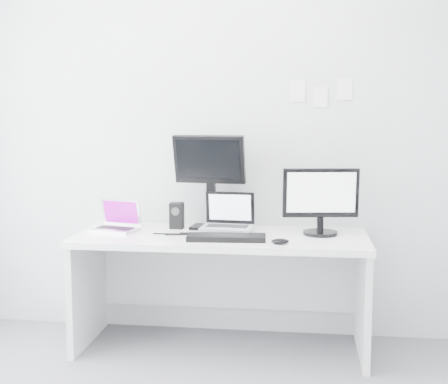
# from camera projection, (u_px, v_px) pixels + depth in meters

# --- Properties ---
(back_wall) EXTENTS (3.60, 0.00, 3.60)m
(back_wall) POSITION_uv_depth(u_px,v_px,m) (228.00, 133.00, 4.10)
(back_wall) COLOR silver
(back_wall) RESTS_ON ground
(desk) EXTENTS (1.80, 0.70, 0.73)m
(desk) POSITION_uv_depth(u_px,v_px,m) (221.00, 292.00, 3.87)
(desk) COLOR white
(desk) RESTS_ON ground
(macbook) EXTENTS (0.32, 0.27, 0.21)m
(macbook) POSITION_uv_depth(u_px,v_px,m) (114.00, 215.00, 3.94)
(macbook) COLOR silver
(macbook) RESTS_ON desk
(speaker) EXTENTS (0.11, 0.11, 0.17)m
(speaker) POSITION_uv_depth(u_px,v_px,m) (177.00, 216.00, 4.04)
(speaker) COLOR black
(speaker) RESTS_ON desk
(dell_laptop) EXTENTS (0.33, 0.27, 0.26)m
(dell_laptop) POSITION_uv_depth(u_px,v_px,m) (227.00, 213.00, 3.86)
(dell_laptop) COLOR #A3A6AA
(dell_laptop) RESTS_ON desk
(rear_monitor) EXTENTS (0.48, 0.21, 0.63)m
(rear_monitor) POSITION_uv_depth(u_px,v_px,m) (210.00, 181.00, 3.99)
(rear_monitor) COLOR black
(rear_monitor) RESTS_ON desk
(samsung_monitor) EXTENTS (0.49, 0.28, 0.43)m
(samsung_monitor) POSITION_uv_depth(u_px,v_px,m) (321.00, 201.00, 3.81)
(samsung_monitor) COLOR black
(samsung_monitor) RESTS_ON desk
(keyboard) EXTENTS (0.47, 0.20, 0.03)m
(keyboard) POSITION_uv_depth(u_px,v_px,m) (226.00, 237.00, 3.67)
(keyboard) COLOR black
(keyboard) RESTS_ON desk
(mouse) EXTENTS (0.11, 0.08, 0.03)m
(mouse) POSITION_uv_depth(u_px,v_px,m) (280.00, 241.00, 3.55)
(mouse) COLOR black
(mouse) RESTS_ON desk
(wall_note_0) EXTENTS (0.10, 0.00, 0.14)m
(wall_note_0) POSITION_uv_depth(u_px,v_px,m) (297.00, 91.00, 4.00)
(wall_note_0) COLOR white
(wall_note_0) RESTS_ON back_wall
(wall_note_1) EXTENTS (0.09, 0.00, 0.13)m
(wall_note_1) POSITION_uv_depth(u_px,v_px,m) (321.00, 97.00, 3.98)
(wall_note_1) COLOR white
(wall_note_1) RESTS_ON back_wall
(wall_note_2) EXTENTS (0.10, 0.00, 0.14)m
(wall_note_2) POSITION_uv_depth(u_px,v_px,m) (345.00, 89.00, 3.96)
(wall_note_2) COLOR white
(wall_note_2) RESTS_ON back_wall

